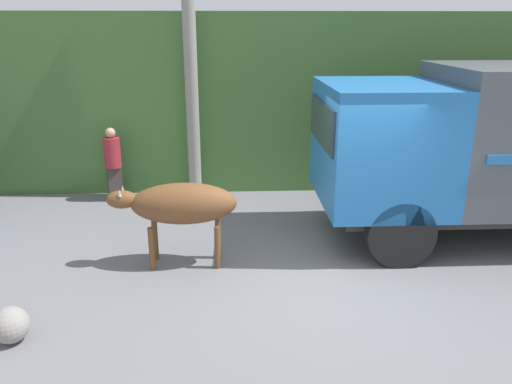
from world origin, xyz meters
TOP-DOWN VIEW (x-y plane):
  - ground_plane at (0.00, 0.00)m, footprint 60.00×60.00m
  - hillside_embankment at (0.00, 7.33)m, footprint 32.00×6.45m
  - brown_cow at (-2.22, 0.58)m, footprint 1.94×0.63m
  - pedestrian_on_hill at (-3.93, 3.67)m, footprint 0.44×0.44m
  - utility_pole at (-2.25, 3.77)m, footprint 0.90×0.26m
  - roadside_rock at (-4.04, -1.36)m, footprint 0.43×0.43m

SIDE VIEW (x-z plane):
  - ground_plane at x=0.00m, z-range 0.00..0.00m
  - roadside_rock at x=-4.04m, z-range 0.00..0.43m
  - pedestrian_on_hill at x=-3.93m, z-range 0.07..1.62m
  - brown_cow at x=-2.22m, z-range 0.32..1.63m
  - hillside_embankment at x=0.00m, z-range 0.00..3.81m
  - utility_pole at x=-2.25m, z-range 0.10..6.97m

